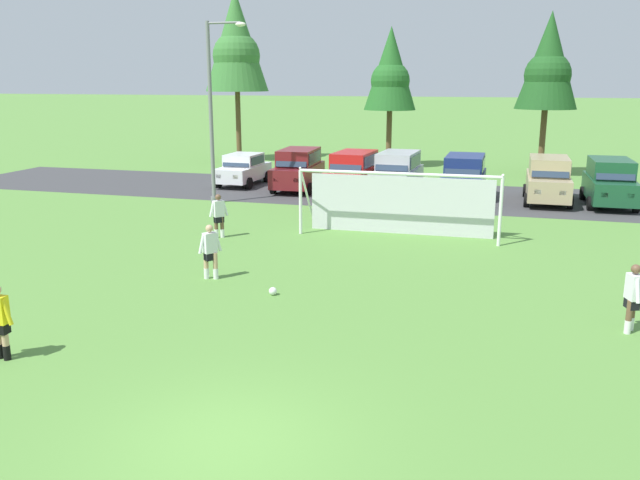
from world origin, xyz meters
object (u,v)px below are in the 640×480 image
(street_lamp, at_px, (214,112))
(referee, at_px, (0,322))
(player_midfield_center, at_px, (219,216))
(player_defender_far, at_px, (210,252))
(parked_car_slot_far_left, at_px, (243,169))
(parked_car_slot_left, at_px, (298,169))
(parked_car_slot_center, at_px, (397,173))
(parked_car_slot_center_right, at_px, (464,177))
(parked_car_slot_far_right, at_px, (610,182))
(parked_car_slot_center_left, at_px, (353,172))
(soccer_ball, at_px, (273,291))
(player_striker_near, at_px, (632,298))
(parked_car_slot_right, at_px, (548,179))
(soccer_goal, at_px, (400,201))

(street_lamp, bearing_deg, referee, -80.05)
(player_midfield_center, distance_m, street_lamp, 7.87)
(player_midfield_center, distance_m, player_defender_far, 5.20)
(player_midfield_center, bearing_deg, player_defender_far, -68.47)
(player_defender_far, relative_size, parked_car_slot_far_left, 0.39)
(referee, height_order, parked_car_slot_left, parked_car_slot_left)
(player_defender_far, height_order, parked_car_slot_center, parked_car_slot_center)
(parked_car_slot_center, bearing_deg, parked_car_slot_center_right, -9.92)
(parked_car_slot_center, xyz_separation_m, parked_car_slot_far_right, (9.98, -0.31, 0.00))
(player_defender_far, relative_size, parked_car_slot_center_left, 0.35)
(soccer_ball, xyz_separation_m, parked_car_slot_far_left, (-8.06, 17.64, 0.77))
(parked_car_slot_far_left, xyz_separation_m, street_lamp, (0.89, -5.48, 3.41))
(soccer_ball, bearing_deg, parked_car_slot_far_right, 57.08)
(soccer_ball, distance_m, player_striker_near, 8.97)
(parked_car_slot_far_left, distance_m, parked_car_slot_right, 16.08)
(parked_car_slot_right, relative_size, street_lamp, 0.56)
(player_midfield_center, height_order, parked_car_slot_left, parked_car_slot_left)
(soccer_goal, bearing_deg, parked_car_slot_left, 127.55)
(player_midfield_center, bearing_deg, parked_car_slot_center_left, 75.71)
(player_striker_near, distance_m, parked_car_slot_center, 18.98)
(soccer_ball, height_order, player_defender_far, player_defender_far)
(parked_car_slot_far_right, bearing_deg, parked_car_slot_center, 178.22)
(parked_car_slot_center, bearing_deg, soccer_ball, -92.43)
(parked_car_slot_far_left, distance_m, parked_car_slot_center_left, 6.71)
(player_midfield_center, relative_size, parked_car_slot_center_left, 0.35)
(parked_car_slot_center, bearing_deg, parked_car_slot_center_left, -167.78)
(parked_car_slot_far_left, xyz_separation_m, parked_car_slot_center, (8.77, -0.81, 0.24))
(parked_car_slot_center_left, distance_m, parked_car_slot_center_right, 5.55)
(parked_car_slot_right, bearing_deg, parked_car_slot_center_right, -175.18)
(soccer_goal, height_order, player_striker_near, soccer_goal)
(player_midfield_center, relative_size, parked_car_slot_center, 0.35)
(referee, height_order, parked_car_slot_right, parked_car_slot_right)
(player_striker_near, xyz_separation_m, parked_car_slot_far_left, (-16.99, 17.91, 0.05))
(soccer_goal, height_order, parked_car_slot_far_right, soccer_goal)
(parked_car_slot_center_left, height_order, parked_car_slot_center, same)
(street_lamp, bearing_deg, parked_car_slot_far_left, 99.27)
(soccer_goal, bearing_deg, player_striker_near, -50.90)
(parked_car_slot_left, xyz_separation_m, parked_car_slot_center_right, (8.67, -0.62, 0.00))
(player_midfield_center, distance_m, parked_car_slot_center_left, 10.95)
(player_defender_far, bearing_deg, parked_car_slot_center_right, 67.51)
(player_midfield_center, xyz_separation_m, player_defender_far, (1.91, -4.83, 0.00))
(parked_car_slot_center_left, distance_m, parked_car_slot_right, 9.46)
(parked_car_slot_center_right, xyz_separation_m, street_lamp, (-11.24, -4.08, 3.17))
(soccer_ball, relative_size, parked_car_slot_center, 0.05)
(parked_car_slot_far_left, bearing_deg, parked_car_slot_left, -12.59)
(parked_car_slot_far_right, bearing_deg, parked_car_slot_right, 178.91)
(soccer_ball, xyz_separation_m, parked_car_slot_far_right, (10.70, 16.52, 1.00))
(player_defender_far, bearing_deg, soccer_ball, -22.13)
(player_striker_near, relative_size, parked_car_slot_center, 0.35)
(soccer_ball, height_order, parked_car_slot_far_right, parked_car_slot_far_right)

